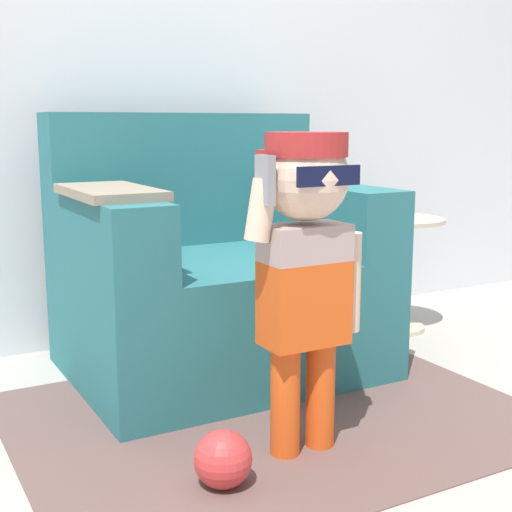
{
  "coord_description": "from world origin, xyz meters",
  "views": [
    {
      "loc": [
        -1.2,
        -2.14,
        0.94
      ],
      "look_at": [
        -0.09,
        -0.14,
        0.51
      ],
      "focal_mm": 50.0,
      "sensor_mm": 36.0,
      "label": 1
    }
  ],
  "objects_px": {
    "person_child": "(306,244)",
    "toy_ball": "(223,459)",
    "side_table": "(398,263)",
    "armchair": "(214,277)"
  },
  "relations": [
    {
      "from": "toy_ball",
      "to": "side_table",
      "type": "bearing_deg",
      "value": 34.29
    },
    {
      "from": "armchair",
      "to": "person_child",
      "type": "xyz_separation_m",
      "value": [
        -0.09,
        -0.79,
        0.25
      ]
    },
    {
      "from": "armchair",
      "to": "toy_ball",
      "type": "relative_size",
      "value": 7.29
    },
    {
      "from": "person_child",
      "to": "toy_ball",
      "type": "bearing_deg",
      "value": -165.06
    },
    {
      "from": "person_child",
      "to": "toy_ball",
      "type": "xyz_separation_m",
      "value": [
        -0.3,
        -0.08,
        -0.53
      ]
    },
    {
      "from": "side_table",
      "to": "toy_ball",
      "type": "bearing_deg",
      "value": -145.71
    },
    {
      "from": "side_table",
      "to": "person_child",
      "type": "bearing_deg",
      "value": -141.3
    },
    {
      "from": "armchair",
      "to": "person_child",
      "type": "distance_m",
      "value": 0.83
    },
    {
      "from": "side_table",
      "to": "toy_ball",
      "type": "height_order",
      "value": "side_table"
    },
    {
      "from": "side_table",
      "to": "toy_ball",
      "type": "xyz_separation_m",
      "value": [
        -1.34,
        -0.91,
        -0.24
      ]
    }
  ]
}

